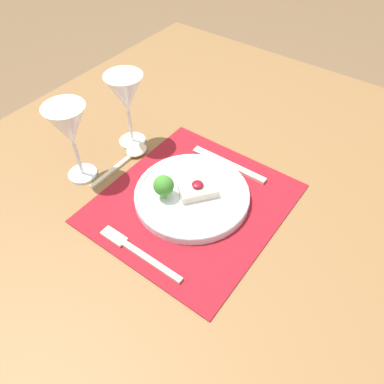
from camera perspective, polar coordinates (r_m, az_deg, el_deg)
name	(u,v)px	position (r m, az deg, el deg)	size (l,w,h in m)	color
ground_plane	(192,340)	(1.49, 0.03, -21.56)	(8.00, 8.00, 0.00)	brown
dining_table	(192,225)	(0.89, 0.04, -5.10)	(1.46, 1.22, 0.77)	brown
placemat	(192,203)	(0.82, 0.04, -1.67)	(0.40, 0.37, 0.00)	maroon
dinner_plate	(191,194)	(0.82, -0.16, -0.30)	(0.25, 0.25, 0.07)	silver
fork	(135,250)	(0.75, -8.73, -8.74)	(0.02, 0.20, 0.01)	beige
knife	(233,167)	(0.90, 6.32, 3.87)	(0.02, 0.20, 0.01)	beige
spoon	(132,153)	(0.94, -9.08, 5.82)	(0.18, 0.05, 0.02)	beige
wine_glass_near	(126,96)	(0.91, -10.05, 14.27)	(0.09, 0.09, 0.19)	white
wine_glass_far	(69,128)	(0.84, -18.24, 9.31)	(0.09, 0.09, 0.19)	white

